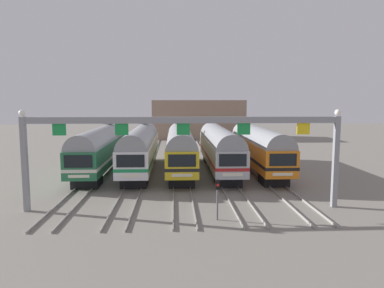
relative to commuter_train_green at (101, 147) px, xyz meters
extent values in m
plane|color=gray|center=(8.38, 0.00, -2.69)|extent=(160.00, 160.00, 0.00)
cube|color=gray|center=(-0.72, 17.00, -2.61)|extent=(0.07, 70.00, 0.15)
cube|color=gray|center=(0.72, 17.00, -2.61)|extent=(0.07, 70.00, 0.15)
cube|color=gray|center=(3.47, 17.00, -2.61)|extent=(0.07, 70.00, 0.15)
cube|color=gray|center=(4.91, 17.00, -2.61)|extent=(0.07, 70.00, 0.15)
cube|color=gray|center=(7.66, 17.00, -2.61)|extent=(0.07, 70.00, 0.15)
cube|color=gray|center=(9.09, 17.00, -2.61)|extent=(0.07, 70.00, 0.15)
cube|color=gray|center=(11.85, 17.00, -2.61)|extent=(0.07, 70.00, 0.15)
cube|color=gray|center=(13.28, 17.00, -2.61)|extent=(0.07, 70.00, 0.15)
cube|color=gray|center=(16.03, 17.00, -2.61)|extent=(0.07, 70.00, 0.15)
cube|color=gray|center=(17.47, 17.00, -2.61)|extent=(0.07, 70.00, 0.15)
cube|color=#236B42|center=(0.00, 0.00, -0.46)|extent=(2.85, 18.00, 2.35)
cube|color=silver|center=(0.00, 0.00, -0.82)|extent=(2.88, 18.02, 0.28)
cylinder|color=gray|center=(0.00, 0.00, 0.71)|extent=(2.74, 17.64, 2.74)
cube|color=black|center=(0.00, -9.02, 0.01)|extent=(2.28, 0.06, 1.03)
cube|color=silver|center=(0.00, -9.02, -1.21)|extent=(1.71, 0.05, 0.24)
cube|color=black|center=(0.00, -6.30, -2.16)|extent=(2.28, 2.60, 1.05)
cube|color=black|center=(0.00, 6.30, -2.16)|extent=(2.28, 2.60, 1.05)
cube|color=#4C4C51|center=(0.00, 5.04, 2.26)|extent=(1.10, 1.10, 0.20)
cube|color=white|center=(4.19, 0.00, -0.46)|extent=(2.85, 18.00, 2.35)
cube|color=#198C4C|center=(4.19, 0.00, -0.82)|extent=(2.88, 18.02, 0.28)
cylinder|color=gray|center=(4.19, 0.00, 0.71)|extent=(2.74, 17.64, 2.74)
cube|color=black|center=(4.19, -9.02, 0.01)|extent=(2.28, 0.06, 1.03)
cube|color=silver|center=(4.19, -9.02, -1.21)|extent=(1.71, 0.05, 0.24)
cube|color=black|center=(4.19, -6.30, -2.16)|extent=(2.28, 2.60, 1.05)
cube|color=black|center=(4.19, 6.30, -2.16)|extent=(2.28, 2.60, 1.05)
cube|color=#4C4C51|center=(4.19, 5.04, 2.26)|extent=(1.10, 1.10, 0.20)
cube|color=gold|center=(8.38, 0.00, -0.46)|extent=(2.85, 18.00, 2.35)
cube|color=black|center=(8.38, 0.00, -0.82)|extent=(2.88, 18.02, 0.28)
cylinder|color=gray|center=(8.38, 0.00, 0.71)|extent=(2.74, 17.64, 2.74)
cube|color=black|center=(8.38, -9.02, 0.01)|extent=(2.28, 0.06, 1.03)
cube|color=silver|center=(8.38, -9.02, -1.21)|extent=(1.71, 0.05, 0.24)
cube|color=black|center=(8.38, -6.30, -2.16)|extent=(2.28, 2.60, 1.05)
cube|color=black|center=(8.38, 6.30, -2.16)|extent=(2.28, 2.60, 1.05)
cube|color=#4C4C51|center=(8.38, 5.04, 2.26)|extent=(1.10, 1.10, 0.20)
cube|color=#B2B5BA|center=(12.56, 0.00, -0.46)|extent=(2.85, 18.00, 2.35)
cube|color=#B21E1E|center=(12.56, 0.00, -0.82)|extent=(2.88, 18.02, 0.28)
cylinder|color=gray|center=(12.56, 0.00, 0.71)|extent=(2.74, 17.64, 2.74)
cube|color=black|center=(12.56, -9.02, 0.01)|extent=(2.28, 0.06, 1.03)
cube|color=silver|center=(12.56, -9.02, -1.21)|extent=(1.71, 0.05, 0.24)
cube|color=black|center=(12.56, -6.30, -2.16)|extent=(2.28, 2.60, 1.05)
cube|color=black|center=(12.56, 6.30, -2.16)|extent=(2.28, 2.60, 1.05)
cube|color=orange|center=(16.75, 0.00, -0.46)|extent=(2.85, 18.00, 2.35)
cube|color=black|center=(16.75, 0.00, -0.82)|extent=(2.88, 18.02, 0.28)
cylinder|color=gray|center=(16.75, 0.00, 0.71)|extent=(2.74, 17.64, 2.74)
cube|color=black|center=(16.75, -9.02, 0.01)|extent=(2.28, 0.06, 1.03)
cube|color=silver|center=(16.75, -9.02, -1.21)|extent=(1.71, 0.05, 0.24)
cube|color=black|center=(16.75, -6.30, -2.16)|extent=(2.28, 2.60, 1.05)
cube|color=black|center=(16.75, 6.30, -2.16)|extent=(2.28, 2.60, 1.05)
cube|color=gray|center=(-2.40, -13.50, 0.56)|extent=(0.36, 0.36, 6.50)
cube|color=gray|center=(19.15, -13.50, 0.56)|extent=(0.36, 0.36, 6.50)
cube|color=gray|center=(8.38, -13.50, 3.56)|extent=(21.55, 0.32, 0.44)
cube|color=#198C3F|center=(0.00, -13.50, 2.94)|extent=(0.90, 0.08, 0.80)
cube|color=#198C3F|center=(4.19, -13.50, 2.94)|extent=(0.90, 0.08, 0.80)
cube|color=#198C3F|center=(8.38, -13.50, 2.94)|extent=(0.90, 0.08, 0.80)
cube|color=#198C3F|center=(12.56, -13.50, 2.94)|extent=(0.90, 0.08, 0.80)
cube|color=yellow|center=(16.75, -13.50, 2.94)|extent=(0.90, 0.08, 0.80)
sphere|color=white|center=(-2.40, -13.50, 4.06)|extent=(0.44, 0.44, 0.44)
sphere|color=white|center=(19.15, -13.50, 4.06)|extent=(0.44, 0.44, 0.44)
cylinder|color=#59595E|center=(10.47, -15.99, -1.36)|extent=(0.12, 0.12, 2.65)
cube|color=black|center=(10.47, -15.99, -0.39)|extent=(0.28, 0.24, 0.60)
sphere|color=red|center=(10.47, -16.13, -0.39)|extent=(0.18, 0.18, 0.18)
cube|color=gray|center=(12.57, 36.32, 1.13)|extent=(18.18, 10.00, 7.63)
camera|label=1|loc=(7.77, -38.45, 4.90)|focal=34.15mm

